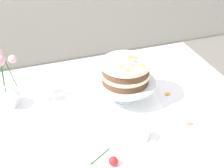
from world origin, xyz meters
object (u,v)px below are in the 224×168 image
dining_table (105,128)px  teacup (142,135)px  layer_cake (126,71)px  cake_stand (125,84)px  fallen_rose (113,161)px  flower_vase (7,87)px

dining_table → teacup: size_ratio=11.50×
dining_table → layer_cake: (0.13, 0.07, 0.25)m
cake_stand → fallen_rose: bearing=-117.3°
dining_table → flower_vase: flower_vase is taller
cake_stand → teacup: (-0.04, -0.29, -0.06)m
layer_cake → flower_vase: (-0.53, 0.13, -0.05)m
dining_table → teacup: (0.09, -0.22, 0.11)m
dining_table → cake_stand: 0.23m
flower_vase → layer_cake: bearing=-13.8°
cake_stand → teacup: cake_stand is taller
teacup → fallen_rose: 0.18m
layer_cake → teacup: bearing=-97.8°
dining_table → fallen_rose: size_ratio=13.26×
dining_table → flower_vase: (-0.40, 0.20, 0.20)m
layer_cake → flower_vase: flower_vase is taller
cake_stand → flower_vase: flower_vase is taller
cake_stand → layer_cake: size_ratio=1.27×
cake_stand → layer_cake: layer_cake is taller
dining_table → fallen_rose: 0.34m
dining_table → layer_cake: size_ratio=6.13×
flower_vase → dining_table: bearing=-26.5°
cake_stand → dining_table: bearing=-151.1°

